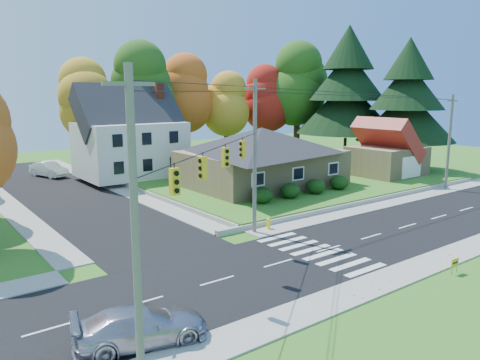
# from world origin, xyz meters

# --- Properties ---
(ground) EXTENTS (120.00, 120.00, 0.00)m
(ground) POSITION_xyz_m (0.00, 0.00, 0.00)
(ground) COLOR #3D7923
(road_main) EXTENTS (90.00, 8.00, 0.02)m
(road_main) POSITION_xyz_m (0.00, 0.00, 0.01)
(road_main) COLOR black
(road_main) RESTS_ON ground
(road_cross) EXTENTS (8.00, 44.00, 0.02)m
(road_cross) POSITION_xyz_m (-8.00, 26.00, 0.01)
(road_cross) COLOR black
(road_cross) RESTS_ON ground
(sidewalk_north) EXTENTS (90.00, 2.00, 0.08)m
(sidewalk_north) POSITION_xyz_m (0.00, 5.00, 0.04)
(sidewalk_north) COLOR #9C9A90
(sidewalk_north) RESTS_ON ground
(sidewalk_south) EXTENTS (90.00, 2.00, 0.08)m
(sidewalk_south) POSITION_xyz_m (0.00, -5.00, 0.04)
(sidewalk_south) COLOR #9C9A90
(sidewalk_south) RESTS_ON ground
(lawn) EXTENTS (30.00, 30.00, 0.50)m
(lawn) POSITION_xyz_m (13.00, 21.00, 0.25)
(lawn) COLOR #3D7923
(lawn) RESTS_ON ground
(ranch_house) EXTENTS (14.60, 10.60, 5.40)m
(ranch_house) POSITION_xyz_m (8.00, 16.00, 3.27)
(ranch_house) COLOR tan
(ranch_house) RESTS_ON lawn
(colonial_house) EXTENTS (10.40, 8.40, 9.60)m
(colonial_house) POSITION_xyz_m (0.04, 28.00, 4.58)
(colonial_house) COLOR silver
(colonial_house) RESTS_ON lawn
(garage) EXTENTS (7.30, 6.30, 4.60)m
(garage) POSITION_xyz_m (22.00, 11.99, 2.84)
(garage) COLOR tan
(garage) RESTS_ON lawn
(hedge_row) EXTENTS (10.70, 1.70, 1.27)m
(hedge_row) POSITION_xyz_m (7.50, 9.80, 1.14)
(hedge_row) COLOR #163A10
(hedge_row) RESTS_ON lawn
(traffic_infrastructure) EXTENTS (38.10, 10.66, 10.00)m
(traffic_infrastructure) POSITION_xyz_m (-0.15, 1.35, 5.15)
(traffic_infrastructure) COLOR #666059
(traffic_infrastructure) RESTS_ON ground
(tree_lot_0) EXTENTS (6.72, 6.72, 12.51)m
(tree_lot_0) POSITION_xyz_m (-2.00, 34.00, 8.31)
(tree_lot_0) COLOR #3F2A19
(tree_lot_0) RESTS_ON lawn
(tree_lot_1) EXTENTS (7.84, 7.84, 14.60)m
(tree_lot_1) POSITION_xyz_m (4.00, 33.00, 9.61)
(tree_lot_1) COLOR #3F2A19
(tree_lot_1) RESTS_ON lawn
(tree_lot_2) EXTENTS (7.28, 7.28, 13.56)m
(tree_lot_2) POSITION_xyz_m (10.00, 34.00, 8.96)
(tree_lot_2) COLOR #3F2A19
(tree_lot_2) RESTS_ON lawn
(tree_lot_3) EXTENTS (6.16, 6.16, 11.47)m
(tree_lot_3) POSITION_xyz_m (16.00, 33.00, 7.65)
(tree_lot_3) COLOR #3F2A19
(tree_lot_3) RESTS_ON lawn
(tree_lot_4) EXTENTS (6.72, 6.72, 12.51)m
(tree_lot_4) POSITION_xyz_m (22.00, 32.00, 8.31)
(tree_lot_4) COLOR #3F2A19
(tree_lot_4) RESTS_ON lawn
(tree_lot_5) EXTENTS (8.40, 8.40, 15.64)m
(tree_lot_5) POSITION_xyz_m (26.00, 30.00, 10.27)
(tree_lot_5) COLOR #3F2A19
(tree_lot_5) RESTS_ON lawn
(conifer_east_a) EXTENTS (12.80, 12.80, 16.96)m
(conifer_east_a) POSITION_xyz_m (27.00, 22.00, 9.39)
(conifer_east_a) COLOR #3F2A19
(conifer_east_a) RESTS_ON lawn
(conifer_east_b) EXTENTS (11.20, 11.20, 14.84)m
(conifer_east_b) POSITION_xyz_m (28.00, 14.00, 8.28)
(conifer_east_b) COLOR #3F2A19
(conifer_east_b) RESTS_ON lawn
(silver_sedan) EXTENTS (5.24, 3.12, 1.42)m
(silver_sedan) POSITION_xyz_m (-13.54, -3.17, 0.73)
(silver_sedan) COLOR #ACA8BB
(silver_sedan) RESTS_ON road_main
(white_car) EXTENTS (3.24, 5.26, 1.64)m
(white_car) POSITION_xyz_m (-6.52, 35.13, 0.84)
(white_car) COLOR white
(white_car) RESTS_ON road_cross
(fire_hydrant) EXTENTS (0.46, 0.36, 0.81)m
(fire_hydrant) POSITION_xyz_m (-0.29, 5.17, 0.39)
(fire_hydrant) COLOR #FEE705
(fire_hydrant) RESTS_ON ground
(yard_sign) EXTENTS (0.65, 0.03, 0.81)m
(yard_sign) POSITION_xyz_m (2.26, -6.52, 0.58)
(yard_sign) COLOR black
(yard_sign) RESTS_ON ground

